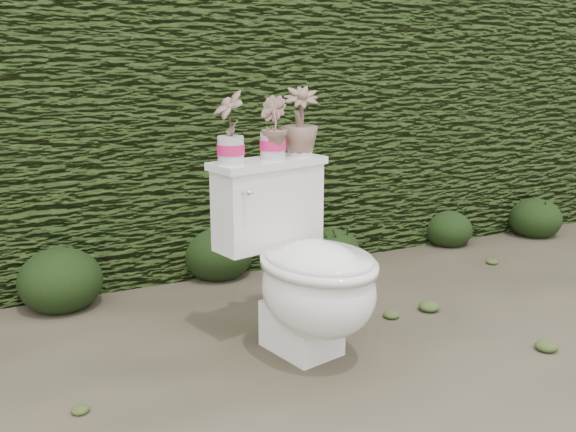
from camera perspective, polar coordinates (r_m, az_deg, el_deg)
name	(u,v)px	position (r m, az deg, el deg)	size (l,w,h in m)	color
ground	(289,363)	(2.63, 0.07, -12.95)	(60.00, 60.00, 0.00)	brown
hedge	(173,124)	(3.87, -10.20, 8.04)	(8.00, 1.00, 1.60)	#2F4316
toilet	(305,270)	(2.59, 1.50, -4.85)	(0.60, 0.76, 0.78)	white
potted_plant_left	(230,130)	(2.54, -5.15, 7.67)	(0.14, 0.10, 0.27)	#307424
potted_plant_center	(273,129)	(2.66, -1.37, 7.70)	(0.13, 0.11, 0.24)	#307424
potted_plant_right	(300,123)	(2.75, 1.08, 8.25)	(0.15, 0.15, 0.28)	#307424
liriope_clump_2	(60,275)	(3.31, -19.61, -4.97)	(0.40, 0.40, 0.32)	black
liriope_clump_3	(218,248)	(3.57, -6.27, -2.82)	(0.40, 0.40, 0.32)	black
liriope_clump_4	(333,245)	(3.72, 4.01, -2.62)	(0.31, 0.31, 0.25)	black
liriope_clump_5	(448,225)	(4.28, 14.07, -0.79)	(0.31, 0.31, 0.25)	black
liriope_clump_6	(536,215)	(4.67, 21.15, 0.11)	(0.35, 0.35, 0.28)	black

